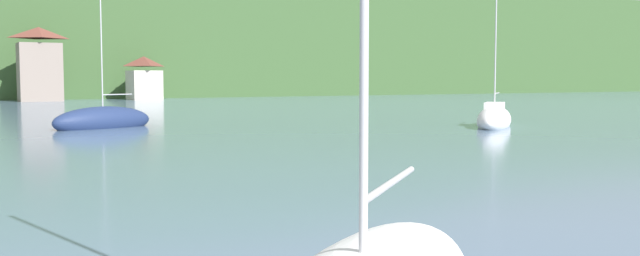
% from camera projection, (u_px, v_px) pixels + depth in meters
% --- Properties ---
extents(wooded_hillside, '(352.00, 48.61, 52.61)m').
position_uv_depth(wooded_hillside, '(150.00, 48.00, 132.52)').
color(wooded_hillside, '#38562D').
rests_on(wooded_hillside, ground_plane).
extents(shore_building_central, '(5.59, 4.49, 9.86)m').
position_uv_depth(shore_building_central, '(40.00, 65.00, 91.31)').
color(shore_building_central, gray).
rests_on(shore_building_central, ground_plane).
extents(shore_building_eastcentral, '(4.31, 5.24, 6.22)m').
position_uv_depth(shore_building_eastcentral, '(144.00, 79.00, 98.65)').
color(shore_building_eastcentral, beige).
rests_on(shore_building_eastcentral, ground_plane).
extents(sailboat_mid_0, '(6.90, 6.34, 11.28)m').
position_uv_depth(sailboat_mid_0, '(494.00, 119.00, 43.32)').
color(sailboat_mid_0, white).
rests_on(sailboat_mid_0, ground_plane).
extents(sailboat_far_5, '(6.95, 4.24, 10.74)m').
position_uv_depth(sailboat_far_5, '(103.00, 121.00, 42.14)').
color(sailboat_far_5, navy).
rests_on(sailboat_far_5, ground_plane).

